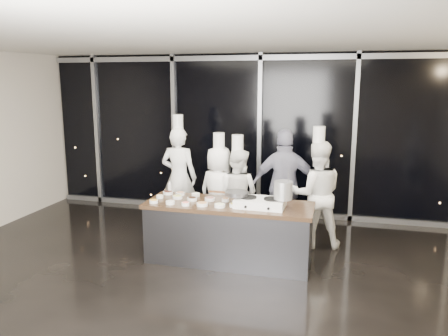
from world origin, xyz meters
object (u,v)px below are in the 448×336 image
Objects in this scene: chef_far_left at (179,176)px; stock_pot at (283,190)px; demo_counter at (229,232)px; chef_center at (237,194)px; stove at (260,202)px; frying_pan at (236,193)px; chef_right at (317,194)px; guest at (285,186)px; chef_left at (219,191)px.

stock_pot is at bearing 146.37° from chef_far_left.
chef_far_left is (-1.29, 1.38, 0.49)m from demo_counter.
demo_counter is at bearing 110.99° from chef_center.
demo_counter is 1.19× the size of chef_far_left.
stove is 1.20× the size of frying_pan.
demo_counter is 1.25× the size of chef_right.
demo_counter is at bearing 162.36° from frying_pan.
guest is (-0.11, 1.16, -0.22)m from stock_pot.
chef_far_left reaches higher than guest.
chef_far_left is 1.05× the size of chef_right.
chef_left is at bearing 157.49° from chef_far_left.
stove is at bearing -2.78° from frying_pan.
chef_center reaches higher than frying_pan.
chef_center is at bearing 120.10° from stove.
stock_pot is at bearing -5.54° from demo_counter.
chef_left is at bearing -11.91° from chef_right.
chef_center reaches higher than stove.
guest reaches higher than stock_pot.
frying_pan reaches higher than stove.
chef_far_left reaches higher than chef_left.
chef_right is (1.31, 0.01, 0.08)m from chef_center.
frying_pan is 0.28× the size of chef_far_left.
frying_pan is at bearing 135.98° from chef_far_left.
stove is at bearing 141.94° from chef_far_left.
chef_center is (-0.57, 1.04, -0.17)m from stove.
stock_pot is at bearing -0.79° from stove.
chef_far_left is 1.14× the size of chef_left.
chef_right is at bearing -164.51° from chef_left.
frying_pan is 0.33× the size of chef_center.
stock_pot is 1.17m from chef_right.
guest is at bearing 64.31° from frying_pan.
stove is at bearing 69.64° from guest.
chef_left is 0.92× the size of chef_right.
chef_far_left is 1.16× the size of chef_center.
demo_counter is at bearing 134.33° from chef_far_left.
chef_center is at bearing -167.57° from chef_left.
frying_pan is (0.12, -0.04, 0.62)m from demo_counter.
guest is at bearing 172.85° from chef_far_left.
chef_far_left is at bearing -18.11° from guest.
stock_pot is 1.43m from chef_center.
chef_left is at bearing 118.81° from frying_pan.
demo_counter is 1.37× the size of chef_center.
stove is at bearing 43.39° from chef_right.
guest is (0.79, 0.11, 0.15)m from chef_center.
chef_left is at bearing -5.10° from guest.
chef_far_left is at bearing 145.22° from stock_pot.
chef_left reaches higher than chef_center.
chef_right is at bearing 158.90° from guest.
guest reaches higher than demo_counter.
stock_pot reaches higher than stove.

